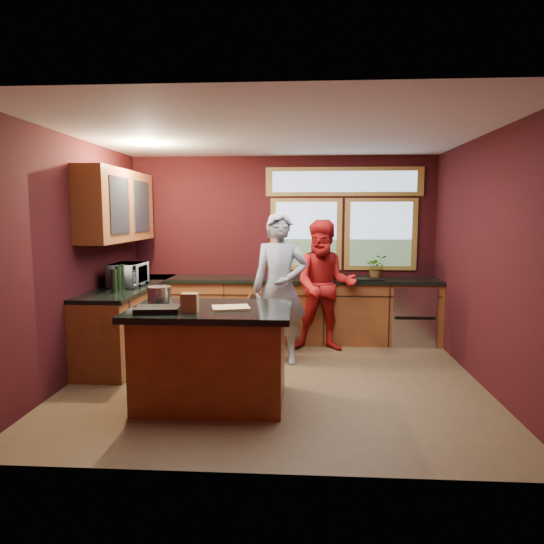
# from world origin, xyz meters

# --- Properties ---
(floor) EXTENTS (4.50, 4.50, 0.00)m
(floor) POSITION_xyz_m (0.00, 0.00, 0.00)
(floor) COLOR brown
(floor) RESTS_ON ground
(room_shell) EXTENTS (4.52, 4.02, 2.71)m
(room_shell) POSITION_xyz_m (-0.60, 0.32, 1.80)
(room_shell) COLOR black
(room_shell) RESTS_ON ground
(back_counter) EXTENTS (4.50, 0.64, 0.93)m
(back_counter) POSITION_xyz_m (0.20, 1.70, 0.46)
(back_counter) COLOR #572D14
(back_counter) RESTS_ON floor
(left_counter) EXTENTS (0.64, 2.30, 0.93)m
(left_counter) POSITION_xyz_m (-1.95, 0.85, 0.47)
(left_counter) COLOR #572D14
(left_counter) RESTS_ON floor
(island) EXTENTS (1.55, 1.05, 0.95)m
(island) POSITION_xyz_m (-0.59, -0.67, 0.48)
(island) COLOR #572D14
(island) RESTS_ON floor
(person_grey) EXTENTS (0.69, 0.46, 1.87)m
(person_grey) POSITION_xyz_m (0.02, 0.66, 0.93)
(person_grey) COLOR slate
(person_grey) RESTS_ON floor
(person_red) EXTENTS (0.89, 0.71, 1.77)m
(person_red) POSITION_xyz_m (0.60, 1.25, 0.89)
(person_red) COLOR #9F1212
(person_red) RESTS_ON floor
(microwave) EXTENTS (0.38, 0.55, 0.30)m
(microwave) POSITION_xyz_m (-1.92, 0.74, 1.08)
(microwave) COLOR #999999
(microwave) RESTS_ON left_counter
(potted_plant) EXTENTS (0.30, 0.26, 0.34)m
(potted_plant) POSITION_xyz_m (1.37, 1.75, 1.10)
(potted_plant) COLOR #999999
(potted_plant) RESTS_ON back_counter
(paper_towel) EXTENTS (0.12, 0.12, 0.28)m
(paper_towel) POSITION_xyz_m (-0.12, 1.70, 1.07)
(paper_towel) COLOR silver
(paper_towel) RESTS_ON back_counter
(cutting_board) EXTENTS (0.40, 0.33, 0.02)m
(cutting_board) POSITION_xyz_m (-0.39, -0.72, 0.95)
(cutting_board) COLOR tan
(cutting_board) RESTS_ON island
(stock_pot) EXTENTS (0.24, 0.24, 0.18)m
(stock_pot) POSITION_xyz_m (-1.14, -0.52, 1.03)
(stock_pot) COLOR #A7A7AB
(stock_pot) RESTS_ON island
(paper_bag) EXTENTS (0.15, 0.12, 0.18)m
(paper_bag) POSITION_xyz_m (-0.74, -0.92, 1.03)
(paper_bag) COLOR brown
(paper_bag) RESTS_ON island
(black_tray) EXTENTS (0.43, 0.32, 0.05)m
(black_tray) POSITION_xyz_m (-1.04, -0.92, 0.97)
(black_tray) COLOR black
(black_tray) RESTS_ON island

